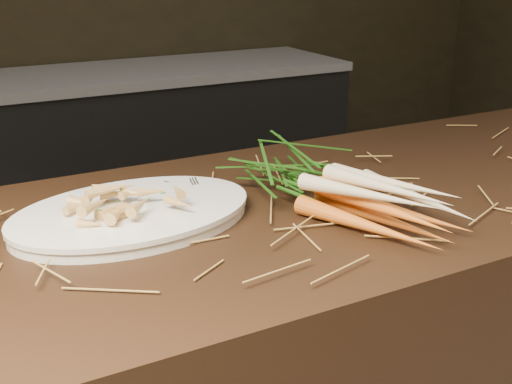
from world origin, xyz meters
TOP-DOWN VIEW (x-y plane):
  - back_counter at (0.30, 2.18)m, footprint 1.82×0.62m
  - straw_bedding at (0.00, 0.30)m, footprint 1.40×0.60m
  - root_veg_bunch at (-0.04, 0.27)m, footprint 0.29×0.52m
  - serving_platter at (-0.37, 0.35)m, footprint 0.44×0.31m
  - roasted_veg_heap at (-0.37, 0.35)m, footprint 0.21×0.16m
  - serving_fork at (-0.22, 0.34)m, footprint 0.05×0.16m

SIDE VIEW (x-z plane):
  - back_counter at x=0.30m, z-range 0.00..0.84m
  - straw_bedding at x=0.00m, z-range 0.90..0.92m
  - serving_platter at x=-0.37m, z-range 0.90..0.92m
  - serving_fork at x=-0.22m, z-range 0.92..0.93m
  - root_veg_bunch at x=-0.04m, z-range 0.90..0.99m
  - roasted_veg_heap at x=-0.37m, z-range 0.92..0.97m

